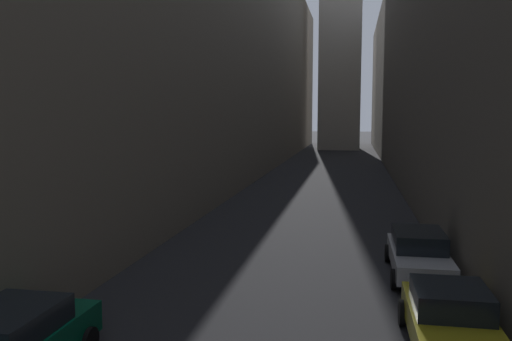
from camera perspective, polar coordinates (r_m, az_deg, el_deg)
name	(u,v)px	position (r m, az deg, el deg)	size (l,w,h in m)	color
ground_plane	(326,179)	(44.43, 7.60, -0.89)	(264.00, 264.00, 0.00)	#232326
building_block_left	(194,45)	(48.59, -6.70, 13.38)	(12.91, 108.00, 23.11)	#756B5B
building_block_right	(492,59)	(47.58, 24.30, 10.99)	(15.41, 108.00, 19.71)	#60594F
parked_car_right_third	(450,320)	(12.89, 20.36, -14.98)	(1.96, 4.19, 1.50)	#A59919
parked_car_right_far	(419,253)	(18.39, 17.25, -8.52)	(1.97, 4.56, 1.48)	#B7B7BC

